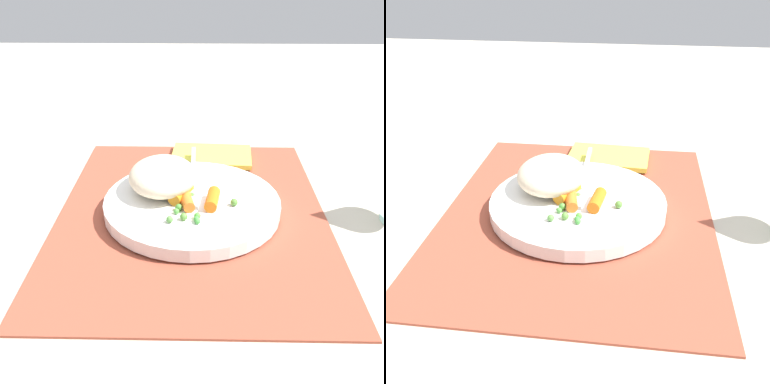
{
  "view_description": "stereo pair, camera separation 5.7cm",
  "coord_description": "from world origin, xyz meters",
  "views": [
    {
      "loc": [
        0.52,
        0.01,
        0.32
      ],
      "look_at": [
        0.0,
        0.0,
        0.03
      ],
      "focal_mm": 42.35,
      "sensor_mm": 36.0,
      "label": 1
    },
    {
      "loc": [
        0.51,
        0.07,
        0.32
      ],
      "look_at": [
        0.0,
        0.0,
        0.03
      ],
      "focal_mm": 42.35,
      "sensor_mm": 36.0,
      "label": 2
    }
  ],
  "objects": [
    {
      "name": "plate",
      "position": [
        0.0,
        0.0,
        0.01
      ],
      "size": [
        0.23,
        0.23,
        0.02
      ],
      "primitive_type": "cylinder",
      "color": "white",
      "rests_on": "placemat"
    },
    {
      "name": "pea_scatter",
      "position": [
        0.03,
        -0.0,
        0.03
      ],
      "size": [
        0.09,
        0.1,
        0.01
      ],
      "color": "#52B33B",
      "rests_on": "plate"
    },
    {
      "name": "rice_mound",
      "position": [
        -0.02,
        -0.04,
        0.04
      ],
      "size": [
        0.11,
        0.09,
        0.04
      ],
      "primitive_type": "ellipsoid",
      "color": "beige",
      "rests_on": "plate"
    },
    {
      "name": "napkin",
      "position": [
        -0.17,
        0.03,
        0.01
      ],
      "size": [
        0.09,
        0.13,
        0.01
      ],
      "primitive_type": "cube",
      "rotation": [
        0.0,
        0.0,
        -0.06
      ],
      "color": "#EAE54C",
      "rests_on": "placemat"
    },
    {
      "name": "carrot_portion",
      "position": [
        0.01,
        -0.0,
        0.03
      ],
      "size": [
        0.06,
        0.07,
        0.02
      ],
      "color": "orange",
      "rests_on": "plate"
    },
    {
      "name": "fork",
      "position": [
        -0.04,
        -0.0,
        0.03
      ],
      "size": [
        0.19,
        0.02,
        0.01
      ],
      "color": "#BCBCBC",
      "rests_on": "plate"
    },
    {
      "name": "placemat",
      "position": [
        0.0,
        0.0,
        0.0
      ],
      "size": [
        0.45,
        0.35,
        0.01
      ],
      "primitive_type": "cube",
      "color": "#9E4733",
      "rests_on": "ground_plane"
    },
    {
      "name": "ground_plane",
      "position": [
        0.0,
        0.0,
        0.0
      ],
      "size": [
        2.4,
        2.4,
        0.0
      ],
      "primitive_type": "plane",
      "color": "beige"
    }
  ]
}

